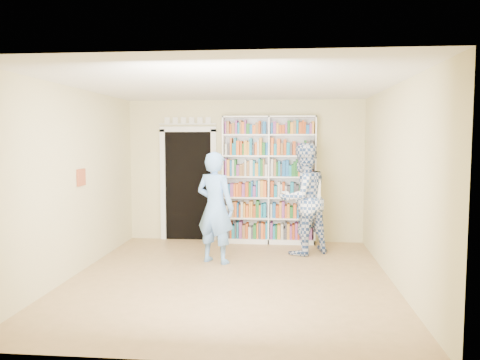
{
  "coord_description": "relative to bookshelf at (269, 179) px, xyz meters",
  "views": [
    {
      "loc": [
        0.76,
        -6.42,
        1.97
      ],
      "look_at": [
        0.06,
        0.9,
        1.32
      ],
      "focal_mm": 35.0,
      "sensor_mm": 36.0,
      "label": 1
    }
  ],
  "objects": [
    {
      "name": "man_plaid",
      "position": [
        0.61,
        -0.8,
        -0.26
      ],
      "size": [
        1.17,
        1.12,
        1.9
      ],
      "primitive_type": "imported",
      "rotation": [
        0.0,
        0.0,
        3.75
      ],
      "color": "#2B4A86",
      "rests_on": "floor"
    },
    {
      "name": "bookshelf",
      "position": [
        0.0,
        0.0,
        0.0
      ],
      "size": [
        1.74,
        0.33,
        2.39
      ],
      "rotation": [
        0.0,
        0.0,
        -0.35
      ],
      "color": "white",
      "rests_on": "floor"
    },
    {
      "name": "wall_back",
      "position": [
        -0.47,
        0.16,
        0.14
      ],
      "size": [
        4.5,
        0.0,
        4.5
      ],
      "primitive_type": "plane",
      "rotation": [
        1.57,
        0.0,
        0.0
      ],
      "color": "beige",
      "rests_on": "floor"
    },
    {
      "name": "wall_art",
      "position": [
        -2.7,
        -2.14,
        0.19
      ],
      "size": [
        0.03,
        0.25,
        0.25
      ],
      "primitive_type": "cube",
      "color": "maroon",
      "rests_on": "wall_left"
    },
    {
      "name": "wall_right",
      "position": [
        1.78,
        -2.34,
        0.14
      ],
      "size": [
        0.0,
        5.0,
        5.0
      ],
      "primitive_type": "plane",
      "rotation": [
        1.57,
        0.0,
        -1.57
      ],
      "color": "beige",
      "rests_on": "floor"
    },
    {
      "name": "wall_left",
      "position": [
        -2.72,
        -2.34,
        0.14
      ],
      "size": [
        0.0,
        5.0,
        5.0
      ],
      "primitive_type": "plane",
      "rotation": [
        1.57,
        0.0,
        1.57
      ],
      "color": "beige",
      "rests_on": "floor"
    },
    {
      "name": "ceiling",
      "position": [
        -0.47,
        -2.34,
        1.49
      ],
      "size": [
        5.0,
        5.0,
        0.0
      ],
      "primitive_type": "plane",
      "rotation": [
        3.14,
        0.0,
        0.0
      ],
      "color": "white",
      "rests_on": "wall_back"
    },
    {
      "name": "man_blue",
      "position": [
        -0.8,
        -1.51,
        -0.32
      ],
      "size": [
        0.76,
        0.64,
        1.77
      ],
      "primitive_type": "imported",
      "rotation": [
        0.0,
        0.0,
        2.75
      ],
      "color": "#679CE5",
      "rests_on": "floor"
    },
    {
      "name": "doorway",
      "position": [
        -1.57,
        0.13,
        -0.03
      ],
      "size": [
        1.1,
        0.08,
        2.43
      ],
      "color": "black",
      "rests_on": "floor"
    },
    {
      "name": "floor",
      "position": [
        -0.47,
        -2.34,
        -1.21
      ],
      "size": [
        5.0,
        5.0,
        0.0
      ],
      "primitive_type": "plane",
      "color": "#9A784A",
      "rests_on": "ground"
    },
    {
      "name": "paper_sheet",
      "position": [
        0.78,
        -0.97,
        -0.09
      ],
      "size": [
        0.23,
        0.08,
        0.33
      ],
      "primitive_type": "cube",
      "rotation": [
        0.0,
        0.0,
        0.29
      ],
      "color": "white",
      "rests_on": "man_plaid"
    }
  ]
}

